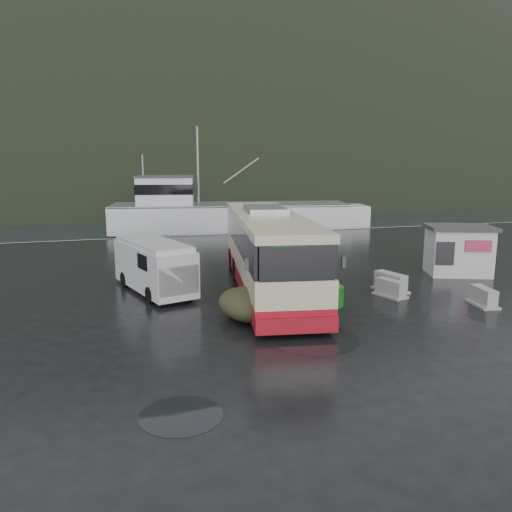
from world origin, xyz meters
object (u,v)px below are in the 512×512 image
object	(u,v)px
jersey_barrier_a	(390,296)
fishing_trawler	(231,224)
waste_bin_left	(277,314)
waste_bin_right	(328,307)
ticket_kiosk	(457,274)
jersey_barrier_b	(390,291)
jersey_barrier_c	(482,305)
coach_bus	(268,290)
dome_tent	(249,319)
white_van	(155,292)

from	to	relation	value
jersey_barrier_a	fishing_trawler	distance (m)	27.23
waste_bin_left	waste_bin_right	size ratio (longest dim) A/B	1.05
waste_bin_left	waste_bin_right	distance (m)	2.30
ticket_kiosk	jersey_barrier_b	bearing A→B (deg)	-137.06
waste_bin_left	jersey_barrier_c	xyz separation A→B (m)	(8.57, -1.33, 0.00)
ticket_kiosk	jersey_barrier_b	world-z (taller)	ticket_kiosk
jersey_barrier_a	fishing_trawler	xyz separation A→B (m)	(-0.68, 27.22, 0.00)
coach_bus	jersey_barrier_a	xyz separation A→B (m)	(4.85, -2.63, 0.00)
jersey_barrier_b	dome_tent	bearing A→B (deg)	-163.48
ticket_kiosk	jersey_barrier_b	size ratio (longest dim) A/B	1.93
waste_bin_right	fishing_trawler	world-z (taller)	fishing_trawler
waste_bin_right	ticket_kiosk	distance (m)	9.83
jersey_barrier_a	coach_bus	bearing A→B (deg)	151.54
jersey_barrier_a	fishing_trawler	bearing A→B (deg)	91.44
ticket_kiosk	dome_tent	bearing A→B (deg)	-140.17
waste_bin_left	white_van	bearing A→B (deg)	132.04
ticket_kiosk	waste_bin_right	bearing A→B (deg)	-137.06
waste_bin_left	ticket_kiosk	bearing A→B (deg)	19.00
dome_tent	jersey_barrier_b	size ratio (longest dim) A/B	1.76
dome_tent	jersey_barrier_b	xyz separation A→B (m)	(7.36, 2.18, 0.00)
ticket_kiosk	jersey_barrier_b	distance (m)	5.71
waste_bin_left	ticket_kiosk	xyz separation A→B (m)	(11.40, 3.93, 0.00)
coach_bus	jersey_barrier_a	distance (m)	5.51
waste_bin_right	dome_tent	world-z (taller)	waste_bin_right
jersey_barrier_c	dome_tent	bearing A→B (deg)	174.52
white_van	jersey_barrier_c	bearing A→B (deg)	-41.73
waste_bin_right	dome_tent	bearing A→B (deg)	-169.67
coach_bus	ticket_kiosk	size ratio (longest dim) A/B	4.06
waste_bin_left	ticket_kiosk	world-z (taller)	ticket_kiosk
jersey_barrier_c	jersey_barrier_a	bearing A→B (deg)	141.38
waste_bin_left	jersey_barrier_b	size ratio (longest dim) A/B	0.79
white_van	jersey_barrier_a	distance (m)	10.63
dome_tent	fishing_trawler	size ratio (longest dim) A/B	0.11
fishing_trawler	waste_bin_right	bearing A→B (deg)	-84.85
waste_bin_left	jersey_barrier_c	distance (m)	8.67
waste_bin_left	waste_bin_right	xyz separation A→B (m)	(2.28, 0.26, 0.00)
waste_bin_left	fishing_trawler	bearing A→B (deg)	80.06
ticket_kiosk	jersey_barrier_a	bearing A→B (deg)	-132.21
white_van	jersey_barrier_b	distance (m)	10.83
waste_bin_right	fishing_trawler	bearing A→B (deg)	84.56
white_van	ticket_kiosk	bearing A→B (deg)	-19.44
ticket_kiosk	fishing_trawler	world-z (taller)	fishing_trawler
jersey_barrier_a	jersey_barrier_c	bearing A→B (deg)	-38.62
ticket_kiosk	jersey_barrier_c	size ratio (longest dim) A/B	2.18
dome_tent	jersey_barrier_a	distance (m)	7.03
waste_bin_left	jersey_barrier_c	world-z (taller)	waste_bin_left
dome_tent	jersey_barrier_c	world-z (taller)	dome_tent
white_van	fishing_trawler	bearing A→B (deg)	52.13
jersey_barrier_b	fishing_trawler	world-z (taller)	fishing_trawler
white_van	jersey_barrier_a	xyz separation A→B (m)	(9.94, -3.77, 0.00)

